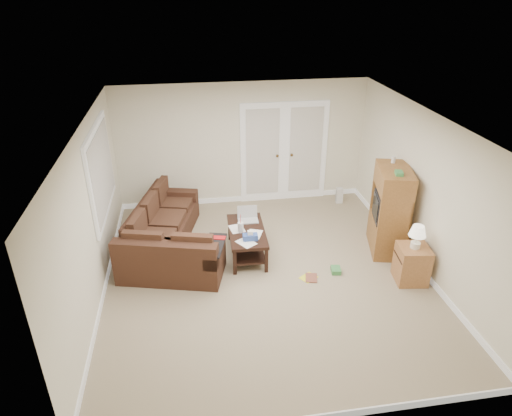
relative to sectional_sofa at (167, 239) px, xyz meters
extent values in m
plane|color=tan|center=(1.56, -0.86, -0.30)|extent=(5.50, 5.50, 0.00)
cube|color=silver|center=(1.56, -0.86, 2.20)|extent=(5.00, 5.50, 0.02)
cube|color=silver|center=(-0.94, -0.86, 0.95)|extent=(0.02, 5.50, 2.50)
cube|color=silver|center=(4.06, -0.86, 0.95)|extent=(0.02, 5.50, 2.50)
cube|color=silver|center=(1.56, 1.89, 0.95)|extent=(5.00, 0.02, 2.50)
cube|color=silver|center=(1.56, -3.61, 0.95)|extent=(5.00, 0.02, 2.50)
cube|color=silver|center=(1.96, 1.86, 0.73)|extent=(0.90, 0.04, 2.13)
cube|color=silver|center=(2.86, 1.86, 0.73)|extent=(0.90, 0.04, 2.13)
cube|color=silver|center=(1.96, 1.83, 0.78)|extent=(0.68, 0.02, 1.80)
cube|color=silver|center=(2.86, 1.83, 0.78)|extent=(0.68, 0.02, 1.80)
cube|color=silver|center=(-0.91, 0.14, 1.25)|extent=(0.04, 1.92, 1.42)
cube|color=silver|center=(-0.89, 0.14, 1.25)|extent=(0.02, 1.74, 1.24)
cube|color=#3F2418|center=(-0.05, 0.48, -0.11)|extent=(1.30, 2.19, 0.38)
cube|color=#3F2418|center=(-0.33, 0.56, 0.27)|extent=(0.73, 2.04, 0.38)
cube|color=#3F2418|center=(0.18, 1.38, 0.18)|extent=(0.83, 0.41, 0.20)
cube|color=#492C1D|center=(0.02, 0.47, 0.13)|extent=(1.02, 2.04, 0.11)
cube|color=#3F2418|center=(0.08, -0.61, -0.11)|extent=(1.76, 1.19, 0.38)
cube|color=#3F2418|center=(0.01, -0.90, 0.27)|extent=(1.61, 0.61, 0.38)
cube|color=#3F2418|center=(0.76, -0.79, 0.18)|extent=(0.41, 0.83, 0.20)
cube|color=#492C1D|center=(0.10, -0.54, 0.13)|extent=(1.61, 0.90, 0.11)
cube|color=black|center=(0.76, -0.79, 0.29)|extent=(0.46, 0.76, 0.03)
cube|color=red|center=(0.80, -0.60, 0.31)|extent=(0.30, 0.18, 0.02)
cube|color=black|center=(1.34, -0.22, 0.16)|extent=(0.63, 1.21, 0.05)
cube|color=black|center=(1.34, -0.22, -0.14)|extent=(0.54, 1.12, 0.03)
cylinder|color=silver|center=(1.23, -0.27, 0.27)|extent=(0.10, 0.10, 0.17)
cylinder|color=red|center=(1.23, -0.27, 0.44)|extent=(0.01, 0.01, 0.15)
cube|color=#2D4994|center=(1.35, -0.55, 0.24)|extent=(0.24, 0.14, 0.10)
cube|color=white|center=(1.34, -0.33, 0.19)|extent=(0.41, 0.66, 0.00)
cube|color=brown|center=(3.76, -0.39, -0.02)|extent=(0.73, 1.03, 0.56)
cube|color=brown|center=(3.76, -0.39, 1.01)|extent=(0.73, 1.03, 0.37)
cube|color=black|center=(3.74, -0.39, 0.50)|extent=(0.57, 0.65, 0.47)
cube|color=black|center=(3.52, -0.33, 0.52)|extent=(0.13, 0.47, 0.37)
cube|color=#3C8643|center=(3.70, -0.62, 1.23)|extent=(0.15, 0.19, 0.06)
cylinder|color=silver|center=(3.83, -0.12, 1.25)|extent=(0.07, 0.07, 0.11)
cube|color=#A76D3D|center=(3.76, -1.35, 0.00)|extent=(0.52, 0.52, 0.60)
cylinder|color=silver|center=(3.76, -1.35, 0.35)|extent=(0.15, 0.15, 0.09)
cylinder|color=silver|center=(3.76, -1.35, 0.46)|extent=(0.03, 0.03, 0.13)
cone|color=#EFE7CE|center=(3.76, -1.35, 0.59)|extent=(0.26, 0.26, 0.17)
cube|color=silver|center=(3.54, 1.47, -0.13)|extent=(0.14, 0.12, 0.33)
cube|color=yellow|center=(2.21, -1.05, -0.29)|extent=(0.33, 0.31, 0.01)
cube|color=#3C8643|center=(2.68, -0.97, -0.26)|extent=(0.18, 0.22, 0.08)
imported|color=brown|center=(2.16, -1.05, -0.29)|extent=(0.24, 0.28, 0.02)
camera|label=1|loc=(0.45, -6.78, 3.98)|focal=32.00mm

